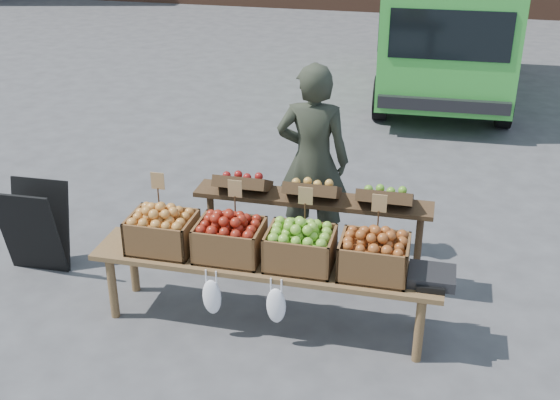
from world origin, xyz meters
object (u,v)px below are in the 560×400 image
(delivery_van, at_px, (446,35))
(display_bench, at_px, (265,292))
(vendor, at_px, (313,161))
(crate_golden_apples, at_px, (162,233))
(crate_green_apples, at_px, (374,257))
(crate_russet_pears, at_px, (230,240))
(chalkboard_sign, at_px, (35,228))
(crate_red_apples, at_px, (300,249))
(back_table, at_px, (312,227))
(weighing_scale, at_px, (432,276))

(delivery_van, height_order, display_bench, delivery_van)
(vendor, distance_m, display_bench, 1.40)
(vendor, distance_m, crate_golden_apples, 1.58)
(delivery_van, distance_m, crate_green_apples, 6.55)
(vendor, xyz_separation_m, display_bench, (-0.12, -1.25, -0.62))
(vendor, xyz_separation_m, crate_golden_apples, (-0.95, -1.25, -0.19))
(display_bench, distance_m, crate_russet_pears, 0.51)
(vendor, bearing_deg, crate_russet_pears, 69.35)
(crate_green_apples, bearing_deg, chalkboard_sign, 173.62)
(crate_red_apples, bearing_deg, crate_golden_apples, 180.00)
(delivery_van, height_order, vendor, delivery_van)
(back_table, distance_m, crate_russet_pears, 0.90)
(display_bench, distance_m, crate_green_apples, 0.93)
(back_table, height_order, weighing_scale, back_table)
(display_bench, height_order, crate_green_apples, crate_green_apples)
(back_table, bearing_deg, weighing_scale, -35.06)
(vendor, bearing_deg, chalkboard_sign, 18.68)
(delivery_van, xyz_separation_m, crate_green_apples, (-0.33, -6.54, -0.25))
(vendor, xyz_separation_m, crate_red_apples, (0.15, -1.25, -0.19))
(weighing_scale, bearing_deg, crate_red_apples, 180.00)
(back_table, xyz_separation_m, weighing_scale, (1.03, -0.72, 0.09))
(display_bench, height_order, crate_red_apples, crate_red_apples)
(delivery_van, relative_size, crate_golden_apples, 8.54)
(vendor, distance_m, crate_green_apples, 1.44)
(vendor, relative_size, crate_green_apples, 3.60)
(vendor, bearing_deg, back_table, 97.85)
(crate_green_apples, relative_size, weighing_scale, 1.47)
(crate_russet_pears, bearing_deg, display_bench, 0.00)
(delivery_van, distance_m, crate_russet_pears, 6.70)
(crate_golden_apples, bearing_deg, crate_green_apples, 0.00)
(delivery_van, distance_m, crate_red_apples, 6.60)
(delivery_van, height_order, chalkboard_sign, delivery_van)
(chalkboard_sign, distance_m, crate_red_apples, 2.49)
(delivery_van, relative_size, crate_green_apples, 8.54)
(delivery_van, height_order, crate_green_apples, delivery_van)
(crate_golden_apples, relative_size, crate_green_apples, 1.00)
(delivery_van, relative_size, vendor, 2.37)
(display_bench, distance_m, crate_red_apples, 0.51)
(crate_russet_pears, relative_size, crate_red_apples, 1.00)
(crate_russet_pears, distance_m, crate_green_apples, 1.10)
(weighing_scale, bearing_deg, crate_golden_apples, 180.00)
(crate_green_apples, bearing_deg, crate_russet_pears, 180.00)
(display_bench, relative_size, crate_russet_pears, 5.40)
(chalkboard_sign, relative_size, display_bench, 0.31)
(crate_russet_pears, height_order, weighing_scale, crate_russet_pears)
(crate_red_apples, xyz_separation_m, crate_green_apples, (0.55, 0.00, 0.00))
(weighing_scale, bearing_deg, chalkboard_sign, 174.41)
(vendor, relative_size, weighing_scale, 5.30)
(crate_green_apples, distance_m, weighing_scale, 0.44)
(chalkboard_sign, bearing_deg, crate_russet_pears, -11.37)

